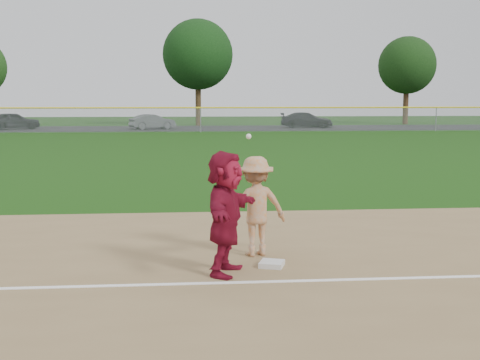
{
  "coord_description": "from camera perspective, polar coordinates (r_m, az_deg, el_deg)",
  "views": [
    {
      "loc": [
        -0.95,
        -9.72,
        2.85
      ],
      "look_at": [
        0.0,
        1.5,
        1.3
      ],
      "focal_mm": 45.0,
      "sensor_mm": 36.0,
      "label": 1
    }
  ],
  "objects": [
    {
      "name": "parking_asphalt",
      "position": [
        55.8,
        -3.87,
        4.92
      ],
      "size": [
        120.0,
        10.0,
        0.01
      ],
      "primitive_type": "cube",
      "color": "black",
      "rests_on": "ground"
    },
    {
      "name": "base_runner",
      "position": [
        9.62,
        -1.39,
        -3.14
      ],
      "size": [
        1.17,
        1.94,
        2.0
      ],
      "primitive_type": "imported",
      "rotation": [
        0.0,
        0.0,
        1.23
      ],
      "color": "maroon",
      "rests_on": "infield_dirt"
    },
    {
      "name": "ground",
      "position": [
        10.17,
        0.72,
        -8.44
      ],
      "size": [
        160.0,
        160.0,
        0.0
      ],
      "primitive_type": "plane",
      "color": "#163F0C",
      "rests_on": "ground"
    },
    {
      "name": "car_right",
      "position": [
        57.05,
        6.33,
        5.68
      ],
      "size": [
        5.15,
        2.66,
        1.43
      ],
      "primitive_type": "imported",
      "rotation": [
        0.0,
        0.0,
        1.43
      ],
      "color": "black",
      "rests_on": "parking_asphalt"
    },
    {
      "name": "tree_3",
      "position": [
        66.68,
        15.57,
        10.42
      ],
      "size": [
        6.0,
        6.0,
        9.19
      ],
      "color": "#3A2515",
      "rests_on": "ground"
    },
    {
      "name": "first_base_play",
      "position": [
        10.79,
        1.5,
        -2.49
      ],
      "size": [
        1.28,
        0.92,
        2.22
      ],
      "color": "#9E9EA0",
      "rests_on": "infield_dirt"
    },
    {
      "name": "car_left",
      "position": [
        57.56,
        -20.64,
        5.28
      ],
      "size": [
        4.79,
        3.31,
        1.52
      ],
      "primitive_type": "imported",
      "rotation": [
        0.0,
        0.0,
        1.95
      ],
      "color": "black",
      "rests_on": "parking_asphalt"
    },
    {
      "name": "car_mid",
      "position": [
        54.66,
        -8.3,
        5.5
      ],
      "size": [
        4.26,
        2.91,
        1.33
      ],
      "primitive_type": "imported",
      "rotation": [
        0.0,
        0.0,
        1.98
      ],
      "color": "#4E5155",
      "rests_on": "parking_asphalt"
    },
    {
      "name": "first_base",
      "position": [
        10.25,
        3.03,
        -7.95
      ],
      "size": [
        0.49,
        0.49,
        0.09
      ],
      "primitive_type": "cube",
      "rotation": [
        0.0,
        0.0,
        -0.34
      ],
      "color": "silver",
      "rests_on": "infield_dirt"
    },
    {
      "name": "outfield_fence",
      "position": [
        49.73,
        -3.77,
        6.82
      ],
      "size": [
        110.0,
        0.12,
        110.0
      ],
      "color": "#999EA0",
      "rests_on": "ground"
    },
    {
      "name": "tree_2",
      "position": [
        61.37,
        -4.02,
        11.77
      ],
      "size": [
        7.0,
        7.0,
        10.58
      ],
      "color": "#3A2915",
      "rests_on": "ground"
    },
    {
      "name": "foul_line",
      "position": [
        9.4,
        1.2,
        -9.65
      ],
      "size": [
        60.0,
        0.1,
        0.01
      ],
      "primitive_type": "cube",
      "color": "white",
      "rests_on": "infield_dirt"
    }
  ]
}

